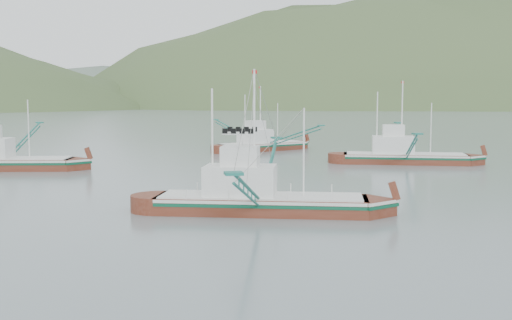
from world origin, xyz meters
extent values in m
plane|color=slate|center=(0.00, 0.00, 0.00)|extent=(1200.00, 1200.00, 0.00)
cube|color=#5A2213|center=(-0.24, 2.69, 0.19)|extent=(14.39, 7.49, 1.85)
cube|color=silver|center=(-0.24, 2.69, 0.97)|extent=(14.15, 7.48, 0.20)
cube|color=#0A4C31|center=(-0.24, 2.69, 0.74)|extent=(14.15, 7.50, 0.20)
cube|color=silver|center=(-0.24, 2.69, 1.16)|extent=(13.67, 7.12, 0.11)
cube|color=silver|center=(-1.58, 3.08, 2.13)|extent=(5.29, 4.16, 2.04)
cube|color=silver|center=(-1.58, 3.08, 3.80)|extent=(2.89, 2.64, 1.30)
cylinder|color=white|center=(-0.69, 2.82, 5.29)|extent=(0.15, 0.15, 8.35)
cylinder|color=white|center=(-3.36, 3.61, 4.66)|extent=(0.13, 0.13, 7.09)
cylinder|color=white|center=(2.43, 1.90, 4.03)|extent=(0.11, 0.11, 5.84)
cube|color=#5A2213|center=(8.91, 50.21, 0.18)|extent=(13.49, 9.14, 1.78)
cube|color=silver|center=(8.91, 50.21, 0.93)|extent=(13.29, 9.08, 0.20)
cube|color=#0A4C31|center=(8.91, 50.21, 0.71)|extent=(13.30, 9.10, 0.20)
cube|color=silver|center=(8.91, 50.21, 1.11)|extent=(12.82, 8.68, 0.11)
cube|color=silver|center=(7.72, 49.61, 2.04)|extent=(5.24, 4.53, 1.95)
cube|color=silver|center=(7.72, 49.61, 3.64)|extent=(2.94, 2.78, 1.24)
cylinder|color=white|center=(8.51, 50.01, 5.06)|extent=(0.14, 0.14, 7.99)
cylinder|color=white|center=(6.13, 48.82, 4.46)|extent=(0.12, 0.12, 6.79)
cylinder|color=white|center=(11.29, 51.40, 3.86)|extent=(0.11, 0.11, 5.59)
cube|color=#5A2213|center=(21.59, 30.07, 0.18)|extent=(14.29, 7.88, 1.85)
cube|color=silver|center=(21.59, 30.07, 0.97)|extent=(14.06, 7.86, 0.20)
cube|color=#0A4C31|center=(21.59, 30.07, 0.74)|extent=(14.06, 7.88, 0.20)
cube|color=silver|center=(21.59, 30.07, 1.15)|extent=(13.58, 7.49, 0.11)
cube|color=silver|center=(20.28, 30.51, 2.12)|extent=(5.31, 4.26, 2.03)
cube|color=silver|center=(20.28, 30.51, 3.78)|extent=(2.92, 2.68, 1.29)
cylinder|color=white|center=(21.15, 30.22, 5.26)|extent=(0.15, 0.15, 8.30)
cylinder|color=white|center=(18.53, 31.09, 4.64)|extent=(0.13, 0.13, 7.06)
cylinder|color=white|center=(24.22, 29.19, 4.01)|extent=(0.11, 0.11, 5.81)
cube|color=#5A2213|center=(-22.40, 31.84, 0.19)|extent=(15.03, 6.06, 1.95)
cube|color=silver|center=(-22.40, 31.84, 1.02)|extent=(14.76, 6.09, 0.21)
cube|color=#0A4C31|center=(-22.40, 31.84, 0.78)|extent=(14.76, 6.11, 0.21)
cube|color=silver|center=(-22.40, 31.84, 1.22)|extent=(14.28, 5.76, 0.12)
cylinder|color=white|center=(-19.51, 31.40, 4.24)|extent=(0.12, 0.12, 6.14)
ellipsoid|color=#40552C|center=(240.00, 430.00, 0.00)|extent=(684.00, 432.00, 306.00)
ellipsoid|color=slate|center=(30.00, 560.00, 0.00)|extent=(960.00, 400.00, 240.00)
camera|label=1|loc=(-7.96, -38.39, 7.75)|focal=45.00mm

